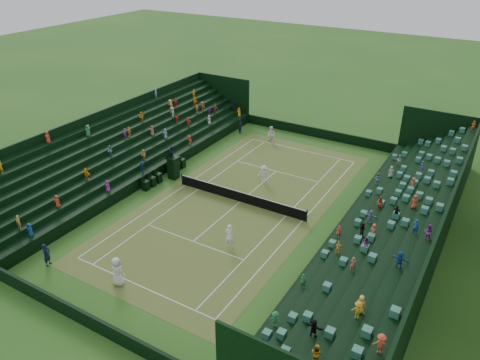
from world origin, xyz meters
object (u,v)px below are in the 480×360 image
at_px(player_near_east, 230,236).
at_px(tennis_net, 240,196).
at_px(player_near_west, 117,271).
at_px(player_far_east, 264,174).
at_px(player_far_west, 271,135).
at_px(umpire_chair, 173,165).

bearing_deg(player_near_east, tennis_net, -74.74).
relative_size(tennis_net, player_near_east, 6.43).
bearing_deg(player_near_west, player_far_east, -99.02).
relative_size(player_near_west, player_near_east, 1.08).
height_order(tennis_net, player_near_east, player_near_east).
distance_m(tennis_net, player_far_west, 12.63).
bearing_deg(umpire_chair, player_near_west, -65.57).
height_order(tennis_net, player_far_west, player_far_west).
height_order(player_near_east, player_far_east, player_near_east).
distance_m(player_near_west, player_near_east, 7.78).
bearing_deg(player_far_east, player_far_west, 82.46).
xyz_separation_m(umpire_chair, player_far_east, (7.18, 3.39, -0.50)).
relative_size(player_near_west, player_far_east, 1.24).
bearing_deg(player_near_west, umpire_chair, -70.13).
bearing_deg(player_far_west, player_near_east, -51.31).
bearing_deg(player_far_west, tennis_net, -54.00).
bearing_deg(player_near_west, player_far_west, -89.40).
bearing_deg(tennis_net, umpire_chair, 175.27).
distance_m(umpire_chair, player_near_east, 11.52).
xyz_separation_m(tennis_net, player_near_east, (2.53, -5.61, 0.38)).
height_order(umpire_chair, player_near_west, umpire_chair).
bearing_deg(player_near_east, player_far_west, -80.27).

